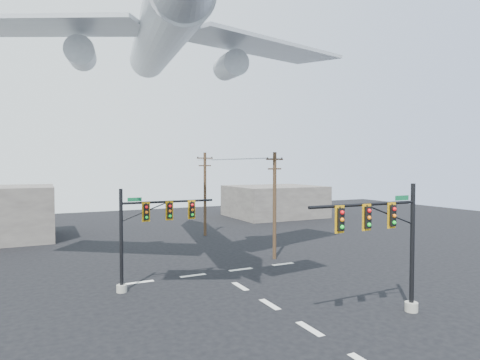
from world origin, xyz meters
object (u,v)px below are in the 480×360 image
utility_pole_b (205,192)px  signal_mast_near (390,242)px  signal_mast_far (146,232)px  utility_pole_a (275,203)px  airliner (159,38)px

utility_pole_b → signal_mast_near: bearing=-92.4°
signal_mast_far → utility_pole_a: size_ratio=0.72×
signal_mast_near → utility_pole_b: (0.30, 28.51, 1.02)m
signal_mast_near → utility_pole_b: size_ratio=0.76×
signal_mast_far → airliner: airliner is taller
airliner → utility_pole_b: bearing=-25.4°
signal_mast_far → airliner: bearing=64.6°
signal_mast_near → airliner: size_ratio=0.22×
signal_mast_near → utility_pole_b: 28.53m
signal_mast_near → signal_mast_far: signal_mast_near is taller
utility_pole_a → airliner: (-10.07, 0.88, 13.32)m
airliner → signal_mast_near: bearing=-142.3°
airliner → signal_mast_far: bearing=163.4°
signal_mast_near → signal_mast_far: 15.28m
airliner → utility_pole_a: bearing=-86.2°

